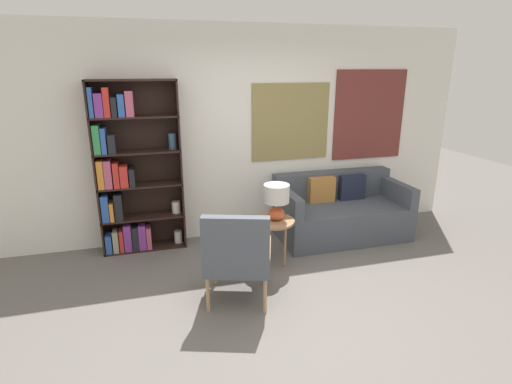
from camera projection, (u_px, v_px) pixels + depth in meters
The scene contains 7 objects.
ground_plane at pixel (284, 315), 3.67m from camera, with size 14.00×14.00×0.00m, color #66605B.
wall_back at pixel (238, 134), 5.14m from camera, with size 6.40×0.08×2.70m.
bookshelf at pixel (128, 173), 4.73m from camera, with size 0.99×0.30×2.06m.
armchair at pixel (237, 253), 3.70m from camera, with size 0.76×0.75×0.94m.
couch at pixel (340, 212), 5.36m from camera, with size 1.68×0.88×0.82m.
side_table at pixel (272, 225), 4.46m from camera, with size 0.50×0.50×0.56m.
table_lamp at pixel (276, 198), 4.38m from camera, with size 0.29×0.29×0.41m.
Camera 1 is at (-1.10, -2.98, 2.18)m, focal length 28.00 mm.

